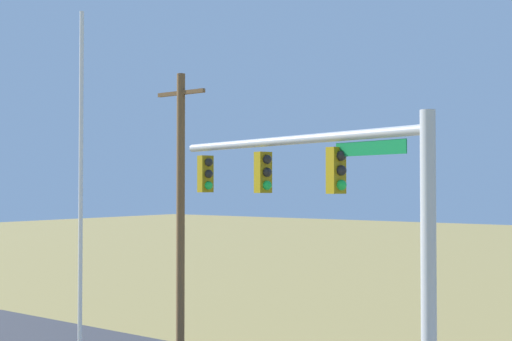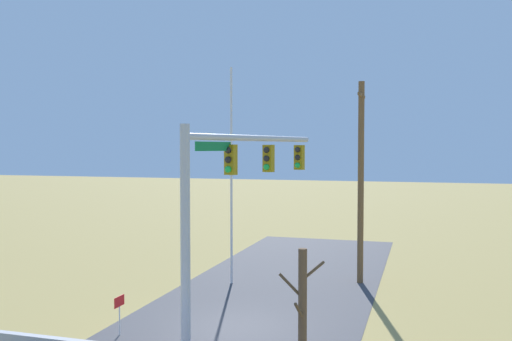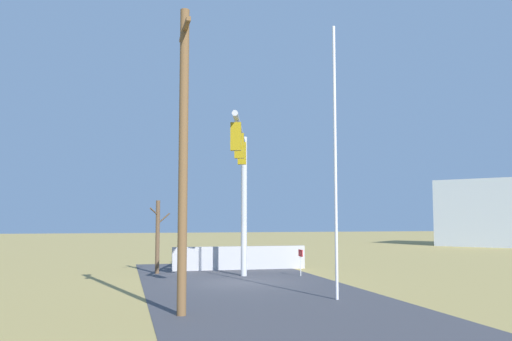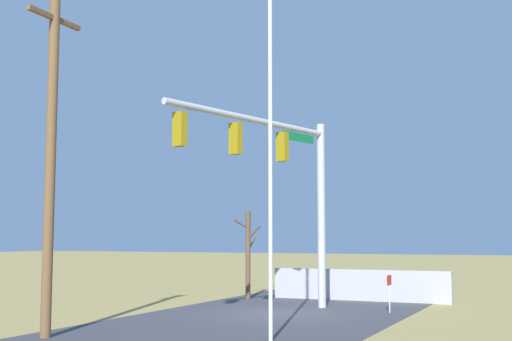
{
  "view_description": "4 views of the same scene",
  "coord_description": "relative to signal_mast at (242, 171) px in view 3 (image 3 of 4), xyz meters",
  "views": [
    {
      "loc": [
        7.08,
        -12.22,
        5.1
      ],
      "look_at": [
        -1.84,
        -0.11,
        5.46
      ],
      "focal_mm": 47.16,
      "sensor_mm": 36.0,
      "label": 1
    },
    {
      "loc": [
        16.79,
        5.73,
        5.82
      ],
      "look_at": [
        -1.35,
        0.26,
        5.03
      ],
      "focal_mm": 39.02,
      "sensor_mm": 36.0,
      "label": 2
    },
    {
      "loc": [
        -22.31,
        4.79,
        2.65
      ],
      "look_at": [
        -2.33,
        -0.11,
        4.48
      ],
      "focal_mm": 38.06,
      "sensor_mm": 36.0,
      "label": 3
    },
    {
      "loc": [
        -20.47,
        -8.44,
        2.44
      ],
      "look_at": [
        -1.05,
        0.28,
        4.55
      ],
      "focal_mm": 47.7,
      "sensor_mm": 36.0,
      "label": 4
    }
  ],
  "objects": [
    {
      "name": "flagpole",
      "position": [
        -5.59,
        -1.99,
        -0.07
      ],
      "size": [
        0.1,
        0.1,
        9.2
      ],
      "primitive_type": "cylinder",
      "color": "silver",
      "rests_on": "ground_plane"
    },
    {
      "name": "sidewalk_corner",
      "position": [
        3.29,
        -0.61,
        -4.67
      ],
      "size": [
        6.0,
        6.0,
        0.01
      ],
      "primitive_type": "cube",
      "color": "#B7B5AD",
      "rests_on": "ground_plane"
    },
    {
      "name": "signal_mast",
      "position": [
        0.0,
        0.0,
        0.0
      ],
      "size": [
        7.56,
        2.19,
        6.48
      ],
      "color": "#B2B5BA",
      "rests_on": "ground_plane"
    },
    {
      "name": "bare_tree",
      "position": [
        4.38,
        3.22,
        -2.85
      ],
      "size": [
        1.27,
        1.02,
        3.53
      ],
      "color": "brown",
      "rests_on": "ground_plane"
    },
    {
      "name": "ground_plane",
      "position": [
        -0.13,
        0.09,
        -4.67
      ],
      "size": [
        160.0,
        160.0,
        0.0
      ],
      "primitive_type": "plane",
      "color": "#9E894C"
    },
    {
      "name": "distant_building",
      "position": [
        24.01,
        -29.5,
        -1.49
      ],
      "size": [
        10.14,
        10.01,
        6.37
      ],
      "primitive_type": "cube",
      "rotation": [
        0.0,
        0.0,
        5.4
      ],
      "color": "silver",
      "rests_on": "ground_plane"
    },
    {
      "name": "open_sign",
      "position": [
        1.61,
        -3.14,
        -3.77
      ],
      "size": [
        0.56,
        0.04,
        1.22
      ],
      "color": "silver",
      "rests_on": "ground_plane"
    },
    {
      "name": "road_surface",
      "position": [
        -4.13,
        0.09,
        -4.67
      ],
      "size": [
        28.0,
        8.0,
        0.01
      ],
      "primitive_type": "cube",
      "color": "#3D3D42",
      "rests_on": "ground_plane"
    },
    {
      "name": "retaining_fence",
      "position": [
        5.35,
        -1.08,
        -4.07
      ],
      "size": [
        0.2,
        7.01,
        1.21
      ],
      "primitive_type": "cube",
      "color": "#A8A8AD",
      "rests_on": "ground_plane"
    },
    {
      "name": "utility_pole",
      "position": [
        -7.3,
        3.27,
        -0.19
      ],
      "size": [
        1.9,
        0.26,
        8.63
      ],
      "color": "brown",
      "rests_on": "ground_plane"
    }
  ]
}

